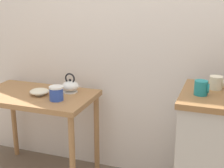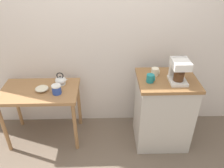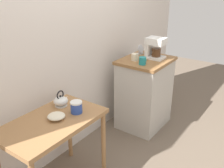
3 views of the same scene
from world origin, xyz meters
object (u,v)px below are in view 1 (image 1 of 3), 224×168
at_px(mug_dark_teal, 201,88).
at_px(mug_small_cream, 216,83).
at_px(bowl_stoneware, 39,92).
at_px(teakettle, 70,86).
at_px(canister_enamel, 56,93).

relative_size(mug_dark_teal, mug_small_cream, 0.98).
bearing_deg(bowl_stoneware, mug_dark_teal, -6.64).
bearing_deg(mug_small_cream, teakettle, 172.98).
xyz_separation_m(canister_enamel, mug_small_cream, (1.12, 0.07, 0.17)).
relative_size(teakettle, mug_small_cream, 1.82).
bearing_deg(mug_dark_teal, teakettle, 164.40).
bearing_deg(bowl_stoneware, canister_enamel, -18.61).
distance_m(canister_enamel, mug_dark_teal, 1.06).
height_order(teakettle, mug_small_cream, mug_small_cream).
bearing_deg(mug_dark_teal, mug_small_cream, 62.14).
bearing_deg(bowl_stoneware, mug_small_cream, 0.34).
relative_size(bowl_stoneware, mug_small_cream, 1.66).
height_order(canister_enamel, mug_dark_teal, mug_dark_teal).
relative_size(bowl_stoneware, teakettle, 0.91).
distance_m(bowl_stoneware, mug_small_cream, 1.33).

